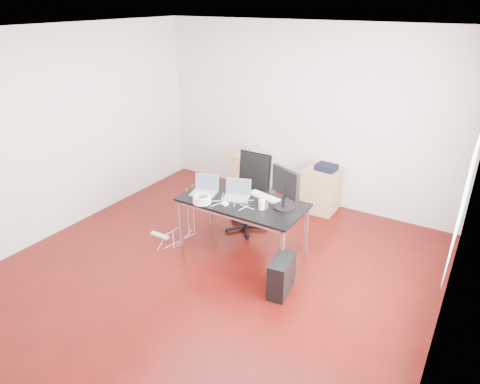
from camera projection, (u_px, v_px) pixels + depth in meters
The scene contains 18 objects.
room_shell at pixel (217, 165), 4.74m from camera, with size 5.00×5.00×5.00m.
desk at pixel (243, 205), 5.47m from camera, with size 1.60×0.80×0.73m.
office_chair at pixel (249, 189), 6.09m from camera, with size 0.48×0.50×1.08m.
filing_cabinet_left at pixel (251, 173), 7.30m from camera, with size 0.50×0.50×0.70m, color tan.
filing_cabinet_right at pixel (321, 189), 6.70m from camera, with size 0.50×0.50×0.70m, color tan.
pc_tower at pixel (281, 276), 4.85m from camera, with size 0.20×0.45×0.44m, color black.
wastebasket at pixel (268, 198), 6.89m from camera, with size 0.24×0.24×0.28m, color black.
power_strip at pixel (160, 235), 6.06m from camera, with size 0.30×0.06×0.04m, color white.
laptop_left at pixel (205, 189), 5.65m from camera, with size 0.38×0.33×0.23m.
laptop_right at pixel (237, 194), 5.51m from camera, with size 0.40×0.35×0.23m.
monitor at pixel (285, 186), 5.16m from camera, with size 0.43×0.26×0.51m.
keyboard at pixel (264, 197), 5.54m from camera, with size 0.44×0.14×0.02m, color white.
cup_white at pixel (262, 204), 5.22m from camera, with size 0.08×0.08×0.12m, color white.
cup_brown at pixel (265, 204), 5.24m from camera, with size 0.08×0.08×0.10m, color #572B1D.
cable_coil at pixel (202, 199), 5.37m from camera, with size 0.24×0.24×0.11m.
power_adapter at pixel (225, 204), 5.34m from camera, with size 0.07×0.07×0.03m, color white.
speaker at pixel (256, 149), 7.10m from camera, with size 0.09×0.08×0.18m, color #9E9E9E.
navy_garment at pixel (326, 167), 6.47m from camera, with size 0.30×0.24×0.09m, color black.
Camera 1 is at (2.56, -3.65, 3.11)m, focal length 32.00 mm.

